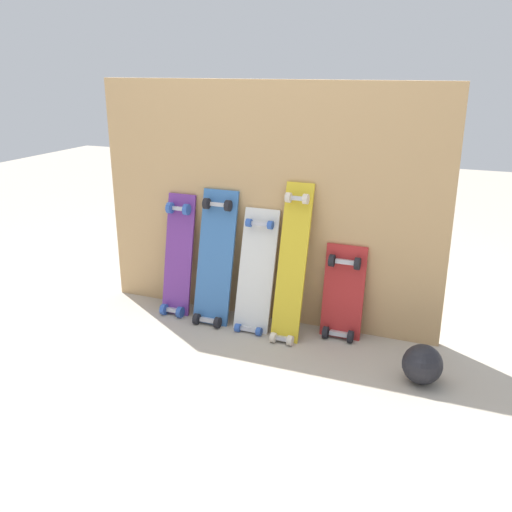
# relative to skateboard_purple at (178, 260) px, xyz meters

# --- Properties ---
(ground_plane) EXTENTS (12.00, 12.00, 0.00)m
(ground_plane) POSITION_rel_skateboard_purple_xyz_m (0.53, 0.05, -0.34)
(ground_plane) COLOR #A89E8E
(plywood_wall_panel) EXTENTS (2.09, 0.04, 1.41)m
(plywood_wall_panel) POSITION_rel_skateboard_purple_xyz_m (0.53, 0.12, 0.37)
(plywood_wall_panel) COLOR tan
(plywood_wall_panel) RESTS_ON ground
(skateboard_purple) EXTENTS (0.19, 0.24, 0.80)m
(skateboard_purple) POSITION_rel_skateboard_purple_xyz_m (0.00, 0.00, 0.00)
(skateboard_purple) COLOR #6B338C
(skateboard_purple) RESTS_ON ground
(skateboard_blue) EXTENTS (0.23, 0.28, 0.85)m
(skateboard_blue) POSITION_rel_skateboard_purple_xyz_m (0.27, -0.02, 0.02)
(skateboard_blue) COLOR #386BAD
(skateboard_blue) RESTS_ON ground
(skateboard_white) EXTENTS (0.22, 0.27, 0.77)m
(skateboard_white) POSITION_rel_skateboard_purple_xyz_m (0.53, -0.02, -0.03)
(skateboard_white) COLOR silver
(skateboard_white) RESTS_ON ground
(skateboard_yellow) EXTENTS (0.16, 0.32, 0.94)m
(skateboard_yellow) POSITION_rel_skateboard_purple_xyz_m (0.76, -0.05, 0.06)
(skateboard_yellow) COLOR gold
(skateboard_yellow) RESTS_ON ground
(skateboard_red) EXTENTS (0.23, 0.17, 0.59)m
(skateboard_red) POSITION_rel_skateboard_purple_xyz_m (1.04, 0.04, -0.10)
(skateboard_red) COLOR #B22626
(skateboard_red) RESTS_ON ground
(rubber_ball) EXTENTS (0.20, 0.20, 0.20)m
(rubber_ball) POSITION_rel_skateboard_purple_xyz_m (1.53, -0.31, -0.24)
(rubber_ball) COLOR black
(rubber_ball) RESTS_ON ground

